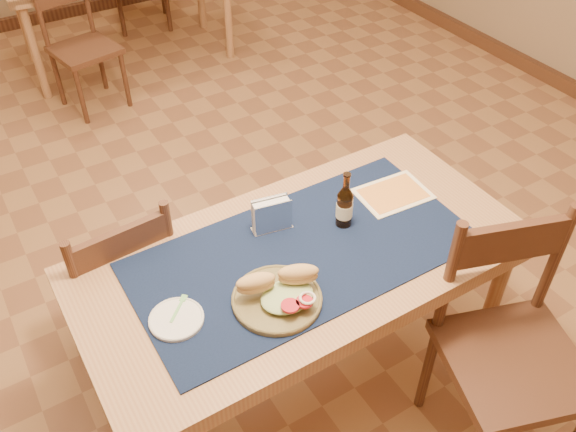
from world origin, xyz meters
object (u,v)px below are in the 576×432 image
napkin_holder (272,216)px  beer_bottle (345,206)px  main_table (302,269)px  chair_main_near (509,348)px  chair_main_far (121,283)px  sandwich_plate (279,294)px

napkin_holder → beer_bottle: bearing=-25.8°
main_table → beer_bottle: beer_bottle is taller
chair_main_near → main_table: bearing=130.5°
chair_main_far → beer_bottle: 0.95m
beer_bottle → main_table: bearing=-166.8°
chair_main_far → sandwich_plate: 0.79m
main_table → chair_main_far: (-0.55, 0.47, -0.20)m
main_table → napkin_holder: 0.22m
main_table → chair_main_near: bearing=-49.5°
chair_main_near → chair_main_far: bearing=134.8°
chair_main_far → chair_main_near: (1.04, -1.05, 0.05)m
chair_main_far → chair_main_near: bearing=-45.2°
chair_main_near → napkin_holder: size_ratio=6.37×
napkin_holder → chair_main_near: bearing=-54.8°
chair_main_near → napkin_holder: chair_main_near is taller
main_table → sandwich_plate: (-0.18, -0.15, 0.12)m
napkin_holder → sandwich_plate: bearing=-116.3°
chair_main_far → napkin_holder: chair_main_far is taller
main_table → chair_main_near: size_ratio=1.60×
sandwich_plate → napkin_holder: size_ratio=1.92×
main_table → beer_bottle: bearing=13.2°
main_table → sandwich_plate: size_ratio=5.33×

